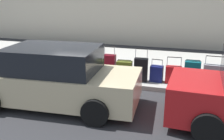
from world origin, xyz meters
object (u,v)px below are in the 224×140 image
suitcase_black_11 (43,61)px  fire_hydrant (23,60)px  suitcase_navy_3 (157,74)px  suitcase_black_4 (141,70)px  parked_car_beige_1 (54,78)px  bollard_post (6,60)px  suitcase_silver_0 (212,76)px  suitcase_maroon_6 (110,66)px  suitcase_navy_10 (56,64)px  suitcase_teal_1 (192,73)px  suitcase_silver_7 (96,67)px  suitcase_teal_8 (84,65)px  suitcase_red_2 (173,75)px  suitcase_olive_5 (124,70)px  suitcase_red_9 (70,65)px

suitcase_black_11 → fire_hydrant: 0.80m
suitcase_navy_3 → suitcase_black_4: 0.51m
parked_car_beige_1 → bollard_post: bearing=-32.3°
suitcase_silver_0 → suitcase_maroon_6: 3.18m
suitcase_navy_10 → parked_car_beige_1: (-1.08, 2.06, 0.28)m
suitcase_silver_0 → suitcase_black_4: bearing=-0.0°
suitcase_navy_3 → suitcase_black_4: suitcase_black_4 is taller
suitcase_navy_3 → fire_hydrant: 4.84m
suitcase_maroon_6 → suitcase_black_11: bearing=0.8°
suitcase_silver_0 → suitcase_black_11: (5.67, -0.03, 0.01)m
suitcase_black_4 → suitcase_silver_0: bearing=180.0°
suitcase_silver_0 → suitcase_navy_3: 1.64m
suitcase_maroon_6 → suitcase_navy_10: suitcase_maroon_6 is taller
suitcase_black_4 → fire_hydrant: (4.35, -0.04, -0.01)m
suitcase_teal_1 → bollard_post: 6.56m
suitcase_silver_7 → suitcase_teal_8: (0.45, -0.08, 0.03)m
suitcase_navy_3 → suitcase_black_4: size_ratio=0.68×
suitcase_red_2 → bollard_post: size_ratio=1.22×
suitcase_black_4 → suitcase_teal_8: bearing=-2.3°
suitcase_teal_1 → suitcase_olive_5: suitcase_teal_1 is taller
suitcase_teal_1 → suitcase_navy_10: bearing=0.9°
suitcase_black_4 → suitcase_teal_8: suitcase_black_4 is taller
parked_car_beige_1 → fire_hydrant: bearing=-40.9°
bollard_post → suitcase_silver_0: bearing=-179.1°
bollard_post → suitcase_red_9: bearing=-177.8°
suitcase_navy_3 → suitcase_silver_7: size_ratio=1.03×
suitcase_red_9 → parked_car_beige_1: bearing=104.7°
suitcase_silver_7 → suitcase_red_9: 0.94m
suitcase_red_2 → bollard_post: 6.01m
suitcase_maroon_6 → parked_car_beige_1: size_ratio=0.24×
suitcase_red_2 → parked_car_beige_1: parked_car_beige_1 is taller
suitcase_red_2 → suitcase_black_4: bearing=6.6°
suitcase_teal_1 → suitcase_navy_3: 1.08m
suitcase_navy_3 → suitcase_red_9: (2.95, 0.12, 0.08)m
suitcase_silver_7 → suitcase_red_9: (0.94, 0.00, 0.01)m
suitcase_maroon_6 → suitcase_silver_7: (0.46, 0.07, -0.06)m
suitcase_silver_7 → suitcase_navy_10: suitcase_silver_7 is taller
suitcase_olive_5 → fire_hydrant: 3.81m
suitcase_silver_0 → suitcase_silver_7: 3.64m
suitcase_teal_8 → suitcase_black_11: 1.58m
parked_car_beige_1 → suitcase_black_11: bearing=-52.1°
suitcase_black_11 → fire_hydrant: (0.80, -0.01, 0.00)m
suitcase_silver_0 → bollard_post: (7.12, 0.11, -0.01)m
suitcase_maroon_6 → suitcase_teal_8: bearing=-0.8°
suitcase_navy_3 → suitcase_maroon_6: size_ratio=0.69×
suitcase_teal_1 → suitcase_navy_10: suitcase_teal_1 is taller
suitcase_teal_1 → suitcase_navy_3: suitcase_teal_1 is taller
suitcase_red_2 → suitcase_black_11: 4.56m
suitcase_black_4 → suitcase_olive_5: bearing=1.0°
fire_hydrant → bollard_post: bearing=12.8°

